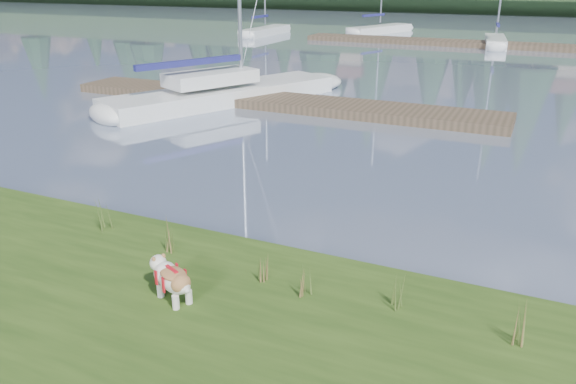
% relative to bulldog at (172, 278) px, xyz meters
% --- Properties ---
extents(ground, '(200.00, 200.00, 0.00)m').
position_rel_bulldog_xyz_m(ground, '(-0.60, 33.53, -0.67)').
color(ground, gray).
rests_on(ground, ground).
extents(bulldog, '(0.86, 0.59, 0.51)m').
position_rel_bulldog_xyz_m(bulldog, '(0.00, 0.00, 0.00)').
color(bulldog, silver).
rests_on(bulldog, bank).
extents(sailboat_main, '(6.17, 9.92, 14.35)m').
position_rel_bulldog_xyz_m(sailboat_main, '(-6.11, 12.84, -0.25)').
color(sailboat_main, silver).
rests_on(sailboat_main, ground).
extents(dock_near, '(16.00, 2.00, 0.30)m').
position_rel_bulldog_xyz_m(dock_near, '(-4.60, 12.53, -0.52)').
color(dock_near, '#4C3D2C').
rests_on(dock_near, ground).
extents(dock_far, '(26.00, 2.20, 0.30)m').
position_rel_bulldog_xyz_m(dock_far, '(1.40, 33.53, -0.52)').
color(dock_far, '#4C3D2C').
rests_on(dock_far, ground).
extents(sailboat_bg_0, '(1.41, 6.90, 10.12)m').
position_rel_bulldog_xyz_m(sailboat_bg_0, '(-15.86, 34.92, -0.34)').
color(sailboat_bg_0, silver).
rests_on(sailboat_bg_0, ground).
extents(sailboat_bg_1, '(4.06, 7.41, 11.09)m').
position_rel_bulldog_xyz_m(sailboat_bg_1, '(-8.08, 39.93, -0.34)').
color(sailboat_bg_1, silver).
rests_on(sailboat_bg_1, ground).
extents(sailboat_bg_2, '(1.94, 6.11, 9.25)m').
position_rel_bulldog_xyz_m(sailboat_bg_2, '(0.72, 34.62, -0.33)').
color(sailboat_bg_2, silver).
rests_on(sailboat_bg_2, ground).
extents(weed_0, '(0.17, 0.14, 0.64)m').
position_rel_bulldog_xyz_m(weed_0, '(-0.89, 1.09, -0.05)').
color(weed_0, '#475B23').
rests_on(weed_0, bank).
extents(weed_1, '(0.17, 0.14, 0.41)m').
position_rel_bulldog_xyz_m(weed_1, '(0.83, 0.95, -0.15)').
color(weed_1, '#475B23').
rests_on(weed_1, bank).
extents(weed_2, '(0.17, 0.14, 0.56)m').
position_rel_bulldog_xyz_m(weed_2, '(2.70, 1.02, -0.08)').
color(weed_2, '#475B23').
rests_on(weed_2, bank).
extents(weed_3, '(0.17, 0.14, 0.58)m').
position_rel_bulldog_xyz_m(weed_3, '(-2.34, 1.33, -0.07)').
color(weed_3, '#475B23').
rests_on(weed_3, bank).
extents(weed_4, '(0.17, 0.14, 0.51)m').
position_rel_bulldog_xyz_m(weed_4, '(1.52, 0.80, -0.11)').
color(weed_4, '#475B23').
rests_on(weed_4, bank).
extents(weed_5, '(0.17, 0.14, 0.61)m').
position_rel_bulldog_xyz_m(weed_5, '(4.21, 0.85, -0.06)').
color(weed_5, '#475B23').
rests_on(weed_5, bank).
extents(mud_lip, '(60.00, 0.50, 0.14)m').
position_rel_bulldog_xyz_m(mud_lip, '(-0.60, 1.93, -0.60)').
color(mud_lip, '#33281C').
rests_on(mud_lip, ground).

